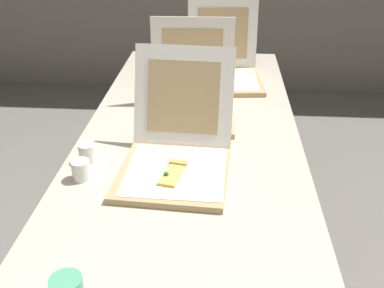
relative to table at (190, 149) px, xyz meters
The scene contains 6 objects.
table is the anchor object (origin of this frame).
pizza_box_front 0.25m from the table, 97.45° to the right, with size 0.38×0.49×0.36m.
pizza_box_middle 0.23m from the table, 92.82° to the left, with size 0.36×0.37×0.37m.
pizza_box_back 0.64m from the table, 78.44° to the left, with size 0.39×0.42×0.37m.
cup_white_near_center 0.40m from the table, 149.42° to the right, with size 0.06×0.06×0.07m, color white.
cup_white_near_left 0.46m from the table, 136.67° to the right, with size 0.06×0.06×0.07m, color white.
Camera 1 is at (0.11, -0.90, 1.55)m, focal length 41.48 mm.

